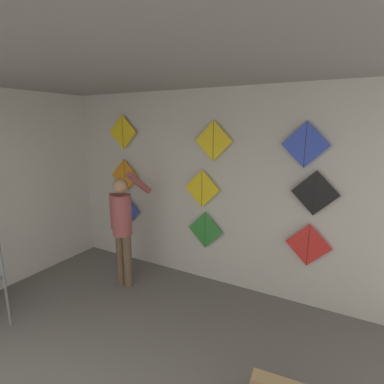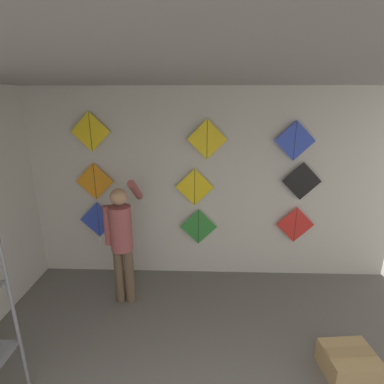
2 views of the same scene
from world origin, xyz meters
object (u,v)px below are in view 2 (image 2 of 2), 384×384
kite_4 (195,187)px  kite_1 (198,227)px  shopkeeper (122,236)px  kite_0 (98,221)px  kite_6 (90,132)px  kite_8 (295,141)px  kite_5 (302,181)px  kite_2 (295,225)px  kite_3 (95,182)px  kite_7 (207,139)px  cardboard_box (348,362)px

kite_4 → kite_1: bearing=0.0°
shopkeeper → kite_1: bearing=38.7°
kite_0 → kite_6: 1.33m
kite_8 → kite_4: bearing=180.0°
kite_5 → kite_4: bearing=180.0°
shopkeeper → kite_2: shopkeeper is taller
kite_2 → kite_5: kite_5 is taller
kite_3 → kite_6: (0.01, 0.00, 0.71)m
kite_4 → kite_2: bearing=0.0°
kite_5 → kite_1: bearing=180.0°
shopkeeper → kite_4: 1.23m
kite_2 → kite_7: (-1.32, 0.00, 1.24)m
shopkeeper → kite_3: bearing=131.6°
kite_5 → kite_7: (-1.34, 0.00, 0.58)m
cardboard_box → kite_2: kite_2 is taller
kite_2 → kite_6: bearing=180.0°
kite_2 → kite_3: size_ratio=1.00×
shopkeeper → kite_1: 1.19m
kite_1 → kite_6: kite_6 is taller
shopkeeper → kite_1: size_ratio=3.07×
kite_6 → shopkeeper: bearing=-52.4°
cardboard_box → kite_2: bearing=92.9°
kite_1 → kite_4: size_ratio=1.00×
kite_0 → kite_6: size_ratio=1.25×
shopkeeper → kite_1: (0.97, 0.68, -0.16)m
cardboard_box → kite_3: bearing=150.1°
kite_1 → kite_6: (-1.49, 0.00, 1.40)m
kite_1 → kite_7: (0.11, 0.00, 1.30)m
kite_1 → kite_3: bearing=180.0°
kite_3 → kite_6: size_ratio=1.00×
shopkeeper → cardboard_box: shopkeeper is taller
shopkeeper → kite_4: (0.91, 0.68, 0.46)m
kite_2 → kite_5: bearing=0.0°
kite_7 → kite_2: bearing=0.0°
cardboard_box → kite_7: size_ratio=0.94×
cardboard_box → kite_2: size_ratio=0.94×
kite_5 → kite_0: bearing=-180.0°
kite_5 → cardboard_box: bearing=-87.9°
kite_0 → kite_2: kite_0 is taller
kite_2 → kite_3: bearing=180.0°
kite_1 → shopkeeper: bearing=-144.9°
kite_3 → kite_8: 2.86m
kite_7 → kite_8: (1.19, 0.00, -0.01)m
kite_2 → kite_5: 0.66m
kite_4 → kite_8: (1.36, 0.00, 0.67)m
kite_2 → kite_8: size_ratio=1.00×
kite_0 → kite_5: bearing=0.0°
cardboard_box → kite_6: kite_6 is taller
kite_1 → kite_7: kite_7 is taller
cardboard_box → kite_7: kite_7 is taller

